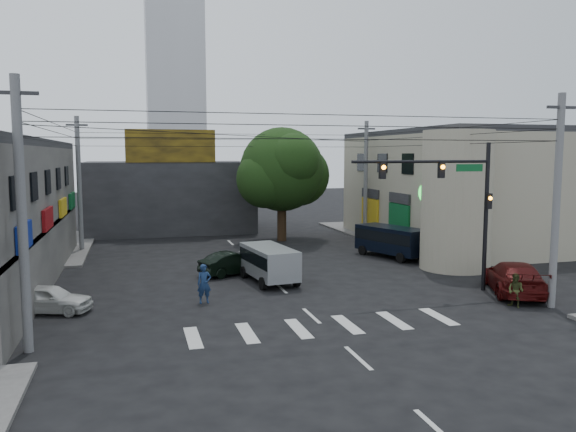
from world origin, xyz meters
name	(u,v)px	position (x,y,z in m)	size (l,w,h in m)	color
ground	(292,298)	(0.00, 0.00, 0.00)	(160.00, 160.00, 0.00)	black
sidewalk_far_right	(437,231)	(18.00, 18.00, 0.07)	(16.00, 16.00, 0.15)	#514F4C
building_right	(472,189)	(18.00, 13.00, 4.00)	(14.00, 18.00, 8.00)	gray
corner_column	(456,200)	(11.00, 4.00, 4.00)	(4.00, 4.00, 8.00)	gray
building_far	(168,196)	(-4.00, 26.00, 3.00)	(14.00, 10.00, 6.00)	#232326
billboard	(171,146)	(-4.00, 21.10, 7.30)	(7.00, 0.30, 2.60)	olive
tower_distant	(174,59)	(0.00, 70.00, 22.00)	(9.00, 9.00, 44.00)	silver
street_tree	(282,170)	(4.00, 17.00, 5.47)	(6.40, 6.40, 8.70)	black
traffic_gantry	(456,193)	(7.82, -1.00, 4.83)	(7.10, 0.35, 7.20)	black
utility_pole_near_left	(22,217)	(-10.50, -4.50, 4.60)	(0.32, 0.32, 9.20)	#59595B
utility_pole_near_right	(556,202)	(10.50, -4.50, 4.60)	(0.32, 0.32, 9.20)	#59595B
utility_pole_far_left	(79,184)	(-10.50, 16.00, 4.60)	(0.32, 0.32, 9.20)	#59595B
utility_pole_far_right	(366,181)	(10.50, 16.00, 4.60)	(0.32, 0.32, 9.20)	#59595B
dark_sedan	(234,263)	(-1.70, 5.83, 0.64)	(4.08, 2.68, 1.27)	black
white_compact	(49,299)	(-10.50, 0.37, 0.60)	(3.79, 2.48, 1.20)	silver
maroon_sedan	(514,278)	(10.50, -1.98, 0.77)	(4.20, 5.76, 1.55)	#3E0908
silver_minivan	(269,265)	(-0.25, 3.44, 0.93)	(2.36, 4.51, 1.86)	gray
navy_van	(392,242)	(9.03, 8.24, 0.99)	(3.47, 5.31, 1.99)	black
traffic_officer	(204,284)	(-4.01, 0.21, 0.88)	(0.67, 0.47, 1.76)	navy
pedestrian_olive	(516,291)	(8.96, -4.12, 0.75)	(0.79, 0.88, 1.49)	#353C1C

